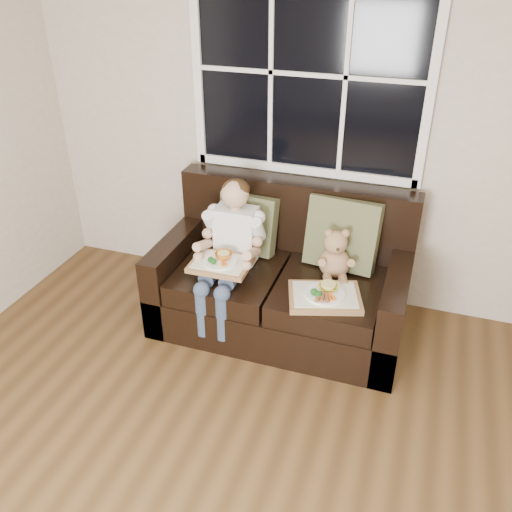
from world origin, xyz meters
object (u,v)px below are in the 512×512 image
(tray_left, at_px, (221,263))
(tray_right, at_px, (325,296))
(loveseat, at_px, (283,284))
(child, at_px, (231,241))
(teddy_bear, at_px, (334,257))

(tray_left, relative_size, tray_right, 0.74)
(loveseat, height_order, tray_right, loveseat)
(loveseat, xyz_separation_m, tray_left, (-0.35, -0.28, 0.26))
(loveseat, bearing_deg, tray_right, -40.20)
(loveseat, height_order, tray_left, loveseat)
(child, relative_size, tray_right, 1.77)
(child, relative_size, tray_left, 2.37)
(child, distance_m, tray_left, 0.18)
(tray_left, height_order, tray_right, tray_left)
(teddy_bear, height_order, tray_left, teddy_bear)
(child, distance_m, tray_right, 0.74)
(teddy_bear, bearing_deg, child, 172.04)
(teddy_bear, xyz_separation_m, tray_left, (-0.70, -0.27, -0.02))
(child, height_order, tray_left, child)
(teddy_bear, relative_size, tray_left, 0.93)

